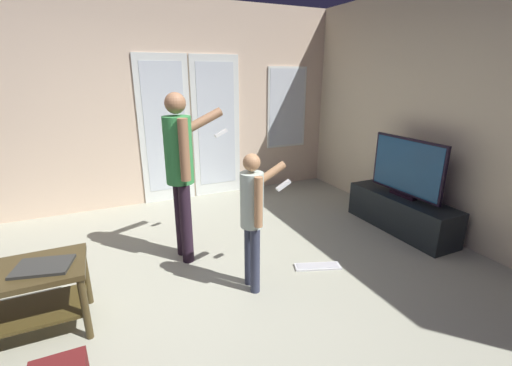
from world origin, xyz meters
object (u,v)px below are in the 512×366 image
(tv_stand, at_px, (401,213))
(flat_screen_tv, at_px, (407,168))
(person_child, at_px, (253,211))
(coffee_table, at_px, (11,291))
(person_adult, at_px, (181,163))
(laptop_closed, at_px, (43,267))
(loose_keyboard, at_px, (318,266))

(tv_stand, xyz_separation_m, flat_screen_tv, (-0.00, 0.00, 0.56))
(flat_screen_tv, relative_size, person_child, 0.81)
(coffee_table, xyz_separation_m, person_child, (1.75, -0.14, 0.35))
(person_adult, bearing_deg, laptop_closed, -150.05)
(person_adult, bearing_deg, coffee_table, -155.45)
(tv_stand, height_order, person_adult, person_adult)
(coffee_table, relative_size, person_child, 0.80)
(tv_stand, bearing_deg, coffee_table, -177.10)
(tv_stand, xyz_separation_m, laptop_closed, (-3.60, -0.23, 0.32))
(tv_stand, relative_size, loose_keyboard, 2.94)
(person_child, bearing_deg, person_adult, 117.92)
(laptop_closed, bearing_deg, person_adult, 43.31)
(coffee_table, distance_m, person_child, 1.79)
(person_child, bearing_deg, coffee_table, 175.26)
(loose_keyboard, bearing_deg, person_child, -177.73)
(loose_keyboard, distance_m, laptop_closed, 2.28)
(tv_stand, distance_m, person_adult, 2.63)
(tv_stand, bearing_deg, loose_keyboard, -167.32)
(flat_screen_tv, height_order, person_adult, person_adult)
(coffee_table, height_order, tv_stand, coffee_table)
(tv_stand, height_order, loose_keyboard, tv_stand)
(loose_keyboard, relative_size, laptop_closed, 1.30)
(tv_stand, distance_m, flat_screen_tv, 0.56)
(laptop_closed, bearing_deg, tv_stand, 16.98)
(person_adult, bearing_deg, flat_screen_tv, -9.55)
(coffee_table, relative_size, flat_screen_tv, 0.98)
(person_child, height_order, loose_keyboard, person_child)
(person_adult, xyz_separation_m, loose_keyboard, (1.10, -0.73, -0.97))
(tv_stand, bearing_deg, person_child, -170.74)
(tv_stand, distance_m, laptop_closed, 3.62)
(flat_screen_tv, distance_m, person_adult, 2.52)
(laptop_closed, bearing_deg, loose_keyboard, 11.23)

